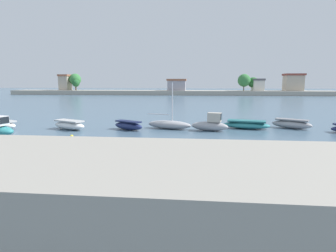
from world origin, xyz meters
name	(u,v)px	position (x,y,z in m)	size (l,w,h in m)	color
ground_plane	(31,162)	(0.00, 0.00, 0.00)	(400.00, 400.00, 0.00)	#476075
moored_boat_0	(5,125)	(-10.25, 11.49, 0.44)	(3.80, 2.80, 0.92)	white
moored_boat_2	(69,125)	(-3.07, 11.74, 0.48)	(4.39, 3.00, 1.00)	white
moored_boat_3	(128,126)	(3.24, 12.18, 0.45)	(3.74, 2.67, 0.95)	navy
moored_boat_4	(169,124)	(7.48, 13.19, 0.47)	(5.00, 2.46, 4.96)	#9E9EA3
moored_boat_5	(211,124)	(11.85, 12.39, 0.67)	(3.99, 2.03, 1.90)	#9E9EA3
moored_boat_6	(246,125)	(15.78, 14.15, 0.43)	(5.14, 2.59, 0.91)	teal
moored_boat_7	(292,124)	(20.71, 14.81, 0.49)	(4.15, 3.03, 1.02)	#9E9EA3
mooring_buoy_1	(72,136)	(-0.83, 7.50, 0.15)	(0.29, 0.29, 0.29)	yellow
distant_shoreline	(177,90)	(3.05, 90.68, 1.96)	(125.26, 10.20, 8.26)	#9E998C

